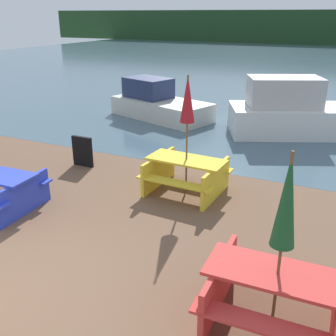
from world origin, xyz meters
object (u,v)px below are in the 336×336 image
(umbrella_crimson, at_px, (188,100))
(boat_second, at_px, (158,104))
(boat, at_px, (303,114))
(picnic_table_red, at_px, (275,294))
(umbrella_darkgreen, at_px, (287,202))
(picnic_table_yellow, at_px, (186,172))
(signboard, at_px, (83,151))

(umbrella_crimson, relative_size, boat_second, 0.61)
(boat, bearing_deg, picnic_table_red, -108.14)
(picnic_table_red, height_order, umbrella_darkgreen, umbrella_darkgreen)
(picnic_table_yellow, relative_size, umbrella_darkgreen, 0.75)
(boat, bearing_deg, boat_second, 156.00)
(umbrella_darkgreen, xyz_separation_m, umbrella_crimson, (-2.44, 3.10, 0.29))
(boat, xyz_separation_m, boat_second, (-5.05, 0.03, -0.15))
(picnic_table_yellow, relative_size, umbrella_crimson, 0.68)
(umbrella_crimson, bearing_deg, picnic_table_yellow, 0.00)
(picnic_table_yellow, bearing_deg, picnic_table_red, -51.77)
(umbrella_crimson, height_order, boat_second, umbrella_crimson)
(umbrella_darkgreen, xyz_separation_m, boat, (-0.84, 8.62, -1.02))
(boat, bearing_deg, umbrella_crimson, -129.88)
(umbrella_darkgreen, bearing_deg, picnic_table_yellow, 128.23)
(umbrella_crimson, bearing_deg, umbrella_darkgreen, -51.77)
(umbrella_crimson, bearing_deg, signboard, 173.73)
(boat, distance_m, signboard, 6.88)
(umbrella_darkgreen, relative_size, signboard, 2.98)
(umbrella_darkgreen, relative_size, boat, 0.43)
(picnic_table_red, distance_m, umbrella_crimson, 4.22)
(signboard, bearing_deg, umbrella_crimson, -6.27)
(umbrella_darkgreen, distance_m, boat, 8.72)
(picnic_table_yellow, distance_m, boat_second, 6.53)
(umbrella_crimson, relative_size, signboard, 3.26)
(umbrella_darkgreen, bearing_deg, picnic_table_red, 0.00)
(umbrella_darkgreen, distance_m, signboard, 6.47)
(signboard, bearing_deg, boat_second, 95.99)
(picnic_table_yellow, relative_size, signboard, 2.23)
(picnic_table_yellow, distance_m, boat, 5.75)
(boat_second, height_order, signboard, boat_second)
(boat, bearing_deg, signboard, -154.56)
(boat, bearing_deg, picnic_table_yellow, -129.88)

